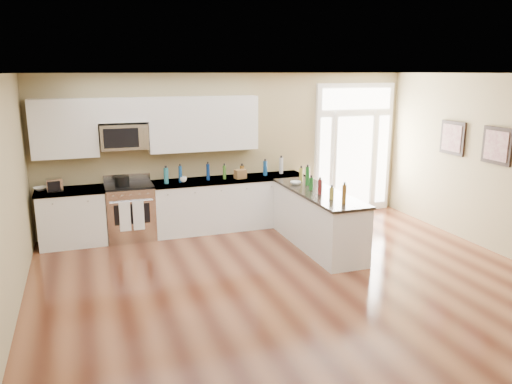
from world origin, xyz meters
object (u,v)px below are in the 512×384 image
(stockpot, at_px, (122,181))
(peninsula_cabinet, at_px, (317,221))
(kitchen_range, at_px, (130,211))
(toaster_oven, at_px, (54,185))

(stockpot, bearing_deg, peninsula_cabinet, -24.77)
(peninsula_cabinet, bearing_deg, stockpot, 155.23)
(peninsula_cabinet, xyz_separation_m, kitchen_range, (-2.85, 1.45, 0.04))
(kitchen_range, distance_m, stockpot, 0.58)
(peninsula_cabinet, bearing_deg, kitchen_range, 153.10)
(peninsula_cabinet, relative_size, stockpot, 9.65)
(peninsula_cabinet, height_order, stockpot, stockpot)
(peninsula_cabinet, distance_m, kitchen_range, 3.20)
(peninsula_cabinet, relative_size, toaster_oven, 9.48)
(kitchen_range, relative_size, toaster_oven, 4.42)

